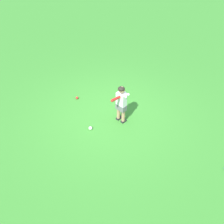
# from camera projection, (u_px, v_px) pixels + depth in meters

# --- Properties ---
(ground_plane) EXTENTS (40.00, 40.00, 0.00)m
(ground_plane) POSITION_uv_depth(u_px,v_px,m) (110.00, 116.00, 6.85)
(ground_plane) COLOR #38842D
(child_batter) EXTENTS (0.33, 0.63, 1.08)m
(child_batter) POSITION_uv_depth(u_px,v_px,m) (121.00, 101.00, 6.27)
(child_batter) COLOR #232328
(child_batter) RESTS_ON ground
(play_ball_by_bucket) EXTENTS (0.09, 0.09, 0.09)m
(play_ball_by_bucket) POSITION_uv_depth(u_px,v_px,m) (90.00, 128.00, 6.38)
(play_ball_by_bucket) COLOR white
(play_ball_by_bucket) RESTS_ON ground
(play_ball_far_left) EXTENTS (0.08, 0.08, 0.08)m
(play_ball_far_left) POSITION_uv_depth(u_px,v_px,m) (77.00, 98.00, 7.42)
(play_ball_far_left) COLOR red
(play_ball_far_left) RESTS_ON ground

